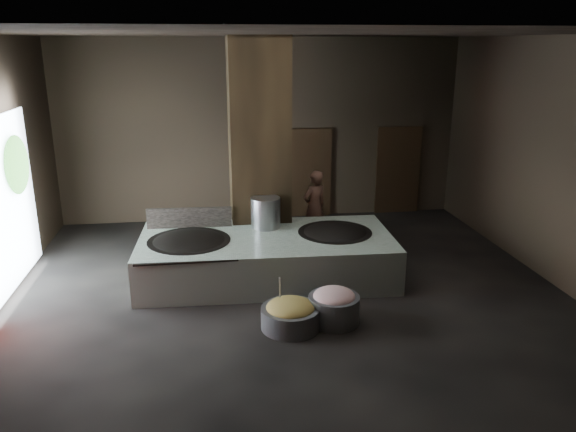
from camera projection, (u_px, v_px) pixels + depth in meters
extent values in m
cube|color=black|center=(286.00, 290.00, 10.45)|extent=(10.00, 9.00, 0.10)
cube|color=black|center=(286.00, 30.00, 9.09)|extent=(10.00, 9.00, 0.10)
cube|color=black|center=(261.00, 131.00, 14.07)|extent=(10.00, 0.10, 4.50)
cube|color=black|center=(351.00, 268.00, 5.47)|extent=(10.00, 0.10, 4.50)
cube|color=black|center=(554.00, 161.00, 10.45)|extent=(0.10, 9.00, 4.50)
cube|color=black|center=(259.00, 150.00, 11.53)|extent=(1.20, 1.20, 4.50)
cube|color=silver|center=(266.00, 257.00, 10.79)|extent=(4.87, 2.47, 0.83)
cube|color=black|center=(266.00, 237.00, 10.68)|extent=(4.69, 2.25, 0.03)
ellipsoid|color=black|center=(189.00, 245.00, 10.45)|extent=(1.51, 1.51, 0.42)
cylinder|color=black|center=(189.00, 241.00, 10.43)|extent=(1.54, 1.54, 0.05)
ellipsoid|color=black|center=(335.00, 236.00, 10.93)|extent=(1.41, 1.41, 0.40)
cylinder|color=black|center=(335.00, 233.00, 10.91)|extent=(1.44, 1.44, 0.05)
cylinder|color=#989A9F|center=(266.00, 213.00, 11.11)|extent=(0.58, 0.58, 0.63)
cube|color=black|center=(190.00, 218.00, 11.13)|extent=(1.67, 0.12, 0.42)
imported|color=brown|center=(315.00, 207.00, 12.55)|extent=(0.72, 0.64, 1.67)
cylinder|color=slate|center=(291.00, 318.00, 8.92)|extent=(1.16, 1.16, 0.35)
ellipsoid|color=#889B4B|center=(291.00, 307.00, 8.87)|extent=(0.78, 0.78, 0.24)
cylinder|color=#989A9F|center=(280.00, 293.00, 8.93)|extent=(0.09, 0.37, 0.67)
cylinder|color=slate|center=(334.00, 309.00, 9.09)|extent=(0.84, 0.84, 0.45)
ellipsoid|color=#D57F83|center=(334.00, 296.00, 9.02)|extent=(0.69, 0.69, 0.26)
cube|color=black|center=(308.00, 175.00, 14.48)|extent=(1.18, 0.08, 2.38)
cube|color=#8C6647|center=(305.00, 175.00, 14.64)|extent=(0.83, 0.04, 1.97)
cube|color=black|center=(398.00, 172.00, 14.81)|extent=(1.18, 0.08, 2.38)
cube|color=#8C6647|center=(403.00, 172.00, 15.00)|extent=(0.77, 0.04, 1.82)
ellipsoid|color=#194714|center=(17.00, 165.00, 10.36)|extent=(0.28, 1.10, 1.10)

